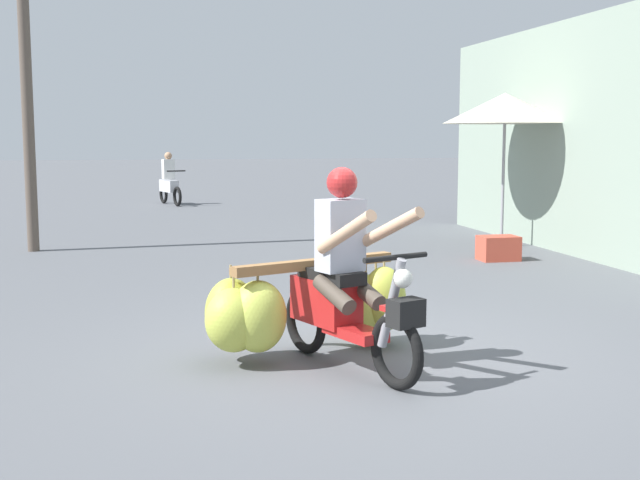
{
  "coord_description": "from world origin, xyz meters",
  "views": [
    {
      "loc": [
        -1.9,
        -6.33,
        1.81
      ],
      "look_at": [
        -0.36,
        0.71,
        0.9
      ],
      "focal_mm": 46.11,
      "sensor_mm": 36.0,
      "label": 1
    }
  ],
  "objects_px": {
    "motorbike_distant_ahead_left": "(169,183)",
    "produce_crate": "(498,248)",
    "market_umbrella_near_shop": "(505,108)",
    "motorbike_main_loaded": "(313,303)",
    "utility_pole": "(26,78)"
  },
  "relations": [
    {
      "from": "motorbike_main_loaded",
      "to": "utility_pole",
      "type": "xyz_separation_m",
      "value": [
        -3.03,
        7.23,
        2.24
      ]
    },
    {
      "from": "produce_crate",
      "to": "motorbike_main_loaded",
      "type": "bearing_deg",
      "value": -128.59
    },
    {
      "from": "market_umbrella_near_shop",
      "to": "produce_crate",
      "type": "bearing_deg",
      "value": -116.42
    },
    {
      "from": "motorbike_distant_ahead_left",
      "to": "produce_crate",
      "type": "relative_size",
      "value": 2.81
    },
    {
      "from": "motorbike_distant_ahead_left",
      "to": "produce_crate",
      "type": "bearing_deg",
      "value": -68.55
    },
    {
      "from": "market_umbrella_near_shop",
      "to": "produce_crate",
      "type": "distance_m",
      "value": 2.62
    },
    {
      "from": "motorbike_main_loaded",
      "to": "motorbike_distant_ahead_left",
      "type": "bearing_deg",
      "value": 92.15
    },
    {
      "from": "motorbike_distant_ahead_left",
      "to": "utility_pole",
      "type": "xyz_separation_m",
      "value": [
        -2.44,
        -8.63,
        2.15
      ]
    },
    {
      "from": "motorbike_distant_ahead_left",
      "to": "utility_pole",
      "type": "distance_m",
      "value": 9.22
    },
    {
      "from": "motorbike_distant_ahead_left",
      "to": "motorbike_main_loaded",
      "type": "bearing_deg",
      "value": -87.85
    },
    {
      "from": "utility_pole",
      "to": "motorbike_main_loaded",
      "type": "bearing_deg",
      "value": -67.25
    },
    {
      "from": "motorbike_distant_ahead_left",
      "to": "market_umbrella_near_shop",
      "type": "relative_size",
      "value": 0.63
    },
    {
      "from": "motorbike_main_loaded",
      "to": "market_umbrella_near_shop",
      "type": "height_order",
      "value": "market_umbrella_near_shop"
    },
    {
      "from": "motorbike_main_loaded",
      "to": "motorbike_distant_ahead_left",
      "type": "relative_size",
      "value": 1.18
    },
    {
      "from": "market_umbrella_near_shop",
      "to": "motorbike_main_loaded",
      "type": "bearing_deg",
      "value": -126.07
    }
  ]
}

